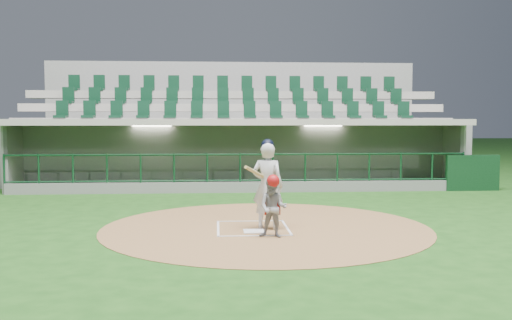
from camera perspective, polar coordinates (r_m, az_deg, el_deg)
The scene contains 8 objects.
ground at distance 12.81m, azimuth -0.43°, elevation -6.63°, with size 120.00×120.00×0.00m, color #194513.
dirt_circle at distance 12.63m, azimuth 0.99°, elevation -6.75°, with size 7.20×7.20×0.01m, color brown.
home_plate at distance 12.12m, azimuth -0.22°, elevation -7.14°, with size 0.43×0.43×0.02m, color white.
batter_box_chalk at distance 12.51m, azimuth -0.35°, elevation -6.81°, with size 1.55×1.80×0.01m.
dugout_structure at distance 20.48m, azimuth -1.56°, elevation 0.06°, with size 16.40×3.70×3.00m.
seating_deck at distance 23.50m, azimuth -2.11°, elevation 1.71°, with size 17.00×6.72×5.15m.
batter at distance 12.30m, azimuth 1.15°, elevation -2.45°, with size 0.93×0.97×1.95m.
catcher at distance 11.47m, azimuth 1.72°, elevation -4.67°, with size 0.69×0.61×1.27m.
Camera 1 is at (-0.79, -12.57, 2.36)m, focal length 40.00 mm.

